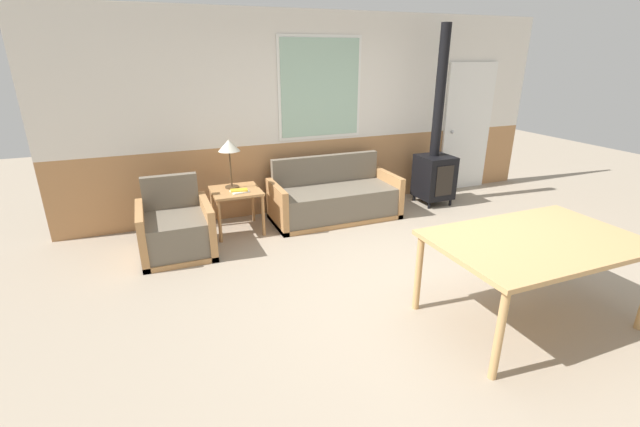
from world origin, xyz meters
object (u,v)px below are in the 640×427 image
object	(u,v)px
armchair	(176,231)
dining_table	(536,246)
side_table	(236,196)
table_lamp	(229,148)
wood_stove	(435,161)
couch	(334,200)

from	to	relation	value
armchair	dining_table	bearing A→B (deg)	-46.21
side_table	table_lamp	distance (m)	0.60
armchair	dining_table	xyz separation A→B (m)	(2.67, -2.48, 0.42)
table_lamp	dining_table	size ratio (longest dim) A/B	0.37
table_lamp	armchair	bearing A→B (deg)	-146.85
armchair	side_table	xyz separation A→B (m)	(0.78, 0.39, 0.21)
dining_table	side_table	bearing A→B (deg)	123.34
armchair	wood_stove	xyz separation A→B (m)	(3.77, 0.37, 0.39)
armchair	table_lamp	distance (m)	1.21
wood_stove	couch	bearing A→B (deg)	-179.28
armchair	side_table	world-z (taller)	armchair
couch	dining_table	xyz separation A→B (m)	(0.54, -2.83, 0.43)
side_table	wood_stove	bearing A→B (deg)	-0.32
dining_table	wood_stove	size ratio (longest dim) A/B	0.66
dining_table	wood_stove	world-z (taller)	wood_stove
couch	wood_stove	distance (m)	1.69
couch	dining_table	world-z (taller)	couch
couch	table_lamp	bearing A→B (deg)	174.06
couch	wood_stove	world-z (taller)	wood_stove
couch	wood_stove	bearing A→B (deg)	0.72
couch	armchair	world-z (taller)	armchair
table_lamp	dining_table	xyz separation A→B (m)	(1.91, -2.97, -0.38)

